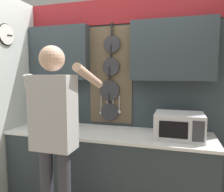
{
  "coord_description": "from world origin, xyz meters",
  "views": [
    {
      "loc": [
        0.74,
        -2.34,
        1.56
      ],
      "look_at": [
        -0.02,
        0.22,
        1.29
      ],
      "focal_mm": 35.0,
      "sensor_mm": 36.0,
      "label": 1
    }
  ],
  "objects_px": {
    "microwave": "(179,126)",
    "utensil_crock": "(49,122)",
    "knife_block": "(63,122)",
    "person": "(55,127)"
  },
  "relations": [
    {
      "from": "microwave",
      "to": "utensil_crock",
      "type": "bearing_deg",
      "value": 179.94
    },
    {
      "from": "microwave",
      "to": "utensil_crock",
      "type": "distance_m",
      "value": 1.54
    },
    {
      "from": "microwave",
      "to": "utensil_crock",
      "type": "xyz_separation_m",
      "value": [
        -1.54,
        0.0,
        -0.06
      ]
    },
    {
      "from": "microwave",
      "to": "person",
      "type": "relative_size",
      "value": 0.27
    },
    {
      "from": "microwave",
      "to": "knife_block",
      "type": "height_order",
      "value": "microwave"
    },
    {
      "from": "person",
      "to": "knife_block",
      "type": "bearing_deg",
      "value": 113.5
    },
    {
      "from": "microwave",
      "to": "utensil_crock",
      "type": "height_order",
      "value": "utensil_crock"
    },
    {
      "from": "utensil_crock",
      "to": "person",
      "type": "xyz_separation_m",
      "value": [
        0.46,
        -0.64,
        0.12
      ]
    },
    {
      "from": "knife_block",
      "to": "utensil_crock",
      "type": "relative_size",
      "value": 0.85
    },
    {
      "from": "microwave",
      "to": "person",
      "type": "bearing_deg",
      "value": -149.29
    }
  ]
}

